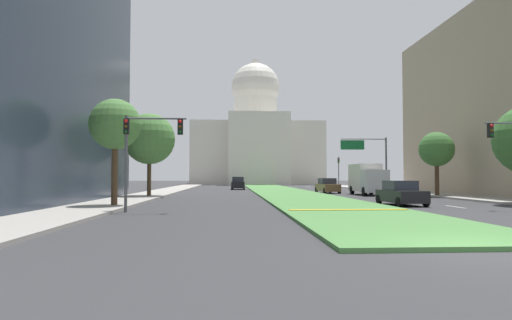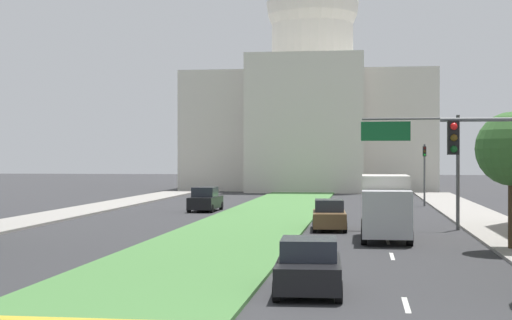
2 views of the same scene
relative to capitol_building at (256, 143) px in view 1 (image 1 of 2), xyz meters
name	(u,v)px [view 1 (image 1 of 2)]	position (x,y,z in m)	size (l,w,h in m)	color
ground_plane	(276,190)	(0.00, -48.58, -10.21)	(260.00, 260.00, 0.00)	#333335
grass_median	(280,191)	(0.00, -53.52, -10.14)	(7.01, 88.97, 0.14)	#4C8442
median_curb_nose	(348,210)	(0.00, -86.07, -10.05)	(6.31, 0.50, 0.04)	gold
lane_dashes_right	(331,190)	(7.92, -48.19, -10.21)	(0.16, 67.70, 0.01)	silver
sidewalk_left	(160,192)	(-14.33, -58.47, -10.14)	(4.00, 88.97, 0.15)	#9E9991
sidewalk_right	(405,192)	(14.33, -58.47, -10.14)	(4.00, 88.97, 0.15)	#9E9991
midrise_block_right	(512,105)	(22.34, -66.48, -1.07)	(12.03, 26.47, 18.29)	tan
capitol_building	(256,143)	(0.00, 0.00, 0.00)	(30.92, 28.73, 31.59)	silver
traffic_light_near_left	(142,142)	(-10.99, -85.12, -6.41)	(3.34, 0.35, 5.20)	#515456
traffic_light_far_right	(339,168)	(11.83, -36.95, -6.90)	(0.28, 0.35, 5.20)	#515456
overhead_guide_sign	(369,153)	(9.97, -58.76, -5.56)	(5.53, 0.20, 6.50)	#515456
street_tree_left_near	(115,125)	(-13.48, -81.12, -5.08)	(3.19, 3.19, 6.79)	#4C3823
street_tree_left_mid	(149,139)	(-13.72, -68.34, -4.86)	(4.69, 4.69, 7.72)	#4C3823
street_tree_right_mid	(436,150)	(13.18, -68.91, -5.77)	(3.24, 3.24, 6.10)	#4C3823
sedan_lead_stopped	(401,194)	(5.09, -80.43, -9.44)	(2.16, 4.25, 1.64)	black
sedan_midblock	(327,186)	(4.82, -59.61, -9.41)	(2.12, 4.58, 1.71)	brown
sedan_distant	(238,184)	(-5.16, -45.56, -9.35)	(2.04, 4.48, 1.85)	black
box_truck_delivery	(367,179)	(7.83, -64.76, -8.53)	(2.40, 6.40, 3.20)	#BCBCC1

